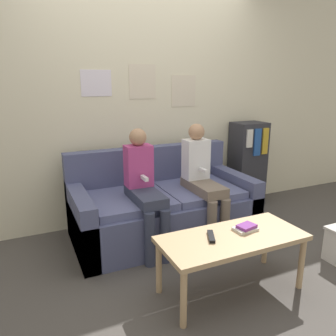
{
  "coord_description": "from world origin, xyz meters",
  "views": [
    {
      "loc": [
        -1.22,
        -2.25,
        1.51
      ],
      "look_at": [
        0.0,
        0.42,
        0.72
      ],
      "focal_mm": 35.0,
      "sensor_mm": 36.0,
      "label": 1
    }
  ],
  "objects": [
    {
      "name": "couch",
      "position": [
        0.0,
        0.56,
        0.28
      ],
      "size": [
        1.76,
        0.88,
        0.84
      ],
      "color": "#4C5175",
      "rests_on": "ground_plane"
    },
    {
      "name": "book_stack",
      "position": [
        0.23,
        -0.47,
        0.46
      ],
      "size": [
        0.17,
        0.13,
        0.04
      ],
      "color": "silver",
      "rests_on": "coffee_table"
    },
    {
      "name": "coffee_table",
      "position": [
        0.08,
        -0.51,
        0.39
      ],
      "size": [
        1.06,
        0.47,
        0.44
      ],
      "color": "tan",
      "rests_on": "ground_plane"
    },
    {
      "name": "wall_back",
      "position": [
        0.0,
        1.09,
        1.3
      ],
      "size": [
        8.0,
        0.06,
        2.6
      ],
      "color": "beige",
      "rests_on": "ground_plane"
    },
    {
      "name": "person_left",
      "position": [
        -0.26,
        0.35,
        0.61
      ],
      "size": [
        0.24,
        0.59,
        1.1
      ],
      "color": "#33384C",
      "rests_on": "ground_plane"
    },
    {
      "name": "bookshelf",
      "position": [
        1.29,
        0.89,
        0.52
      ],
      "size": [
        0.39,
        0.32,
        1.03
      ],
      "color": "#2D2D33",
      "rests_on": "ground_plane"
    },
    {
      "name": "person_right",
      "position": [
        0.33,
        0.35,
        0.61
      ],
      "size": [
        0.24,
        0.59,
        1.11
      ],
      "color": "#756656",
      "rests_on": "ground_plane"
    },
    {
      "name": "tv_remote",
      "position": [
        -0.07,
        -0.47,
        0.45
      ],
      "size": [
        0.11,
        0.17,
        0.02
      ],
      "rotation": [
        0.0,
        0.0,
        -0.44
      ],
      "color": "black",
      "rests_on": "coffee_table"
    },
    {
      "name": "ground_plane",
      "position": [
        0.0,
        0.0,
        0.0
      ],
      "size": [
        10.0,
        10.0,
        0.0
      ],
      "primitive_type": "plane",
      "color": "#4C4742"
    }
  ]
}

